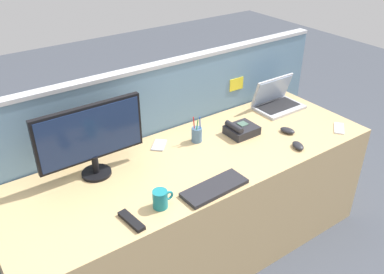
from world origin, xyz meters
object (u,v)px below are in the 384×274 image
object	(u,v)px
keyboard_main	(215,188)
pen_cup	(197,134)
desk_phone	(241,130)
cell_phone_white_slab	(339,128)
coffee_mug	(161,199)
cell_phone_silver_slab	(159,145)
computer_mouse_left_hand	(298,146)
tv_remote	(131,221)
laptop	(276,100)
computer_mouse_right_hand	(287,130)
desktop_monitor	(91,136)

from	to	relation	value
keyboard_main	pen_cup	bearing A→B (deg)	62.52
desk_phone	cell_phone_white_slab	world-z (taller)	desk_phone
coffee_mug	desk_phone	bearing A→B (deg)	21.83
keyboard_main	cell_phone_silver_slab	xyz separation A→B (m)	(-0.01, 0.55, -0.01)
computer_mouse_left_hand	tv_remote	bearing A→B (deg)	-157.51
desk_phone	coffee_mug	distance (m)	0.87
cell_phone_silver_slab	coffee_mug	world-z (taller)	coffee_mug
laptop	coffee_mug	size ratio (longest dim) A/B	3.02
laptop	tv_remote	bearing A→B (deg)	-161.14
computer_mouse_right_hand	cell_phone_white_slab	world-z (taller)	computer_mouse_right_hand
pen_cup	coffee_mug	distance (m)	0.66
laptop	cell_phone_silver_slab	xyz separation A→B (m)	(-0.98, 0.03, -0.05)
desktop_monitor	cell_phone_silver_slab	distance (m)	0.50
pen_cup	coffee_mug	world-z (taller)	pen_cup
desktop_monitor	desk_phone	bearing A→B (deg)	-7.75
desktop_monitor	keyboard_main	xyz separation A→B (m)	(0.45, -0.50, -0.23)
cell_phone_silver_slab	tv_remote	bearing A→B (deg)	-87.93
tv_remote	cell_phone_silver_slab	bearing A→B (deg)	41.01
coffee_mug	computer_mouse_left_hand	bearing A→B (deg)	-0.58
laptop	coffee_mug	bearing A→B (deg)	-159.49
tv_remote	keyboard_main	bearing A→B (deg)	-10.36
pen_cup	cell_phone_white_slab	world-z (taller)	pen_cup
laptop	desktop_monitor	bearing A→B (deg)	-178.95
keyboard_main	coffee_mug	bearing A→B (deg)	169.07
laptop	desk_phone	size ratio (longest dim) A/B	1.78
laptop	cell_phone_silver_slab	distance (m)	0.98
laptop	computer_mouse_right_hand	distance (m)	0.38
tv_remote	desk_phone	bearing A→B (deg)	12.04
desktop_monitor	tv_remote	world-z (taller)	desktop_monitor
pen_cup	tv_remote	distance (m)	0.81
pen_cup	desktop_monitor	bearing A→B (deg)	176.73
pen_cup	laptop	bearing A→B (deg)	4.83
desktop_monitor	computer_mouse_right_hand	world-z (taller)	desktop_monitor
cell_phone_white_slab	coffee_mug	bearing A→B (deg)	-129.00
computer_mouse_left_hand	pen_cup	size ratio (longest dim) A/B	0.56
desk_phone	computer_mouse_left_hand	bearing A→B (deg)	-62.21
cell_phone_white_slab	coffee_mug	distance (m)	1.39
computer_mouse_left_hand	tv_remote	distance (m)	1.15
computer_mouse_left_hand	cell_phone_silver_slab	distance (m)	0.86
desktop_monitor	computer_mouse_right_hand	bearing A→B (deg)	-13.48
cell_phone_white_slab	cell_phone_silver_slab	bearing A→B (deg)	-153.73
desk_phone	computer_mouse_left_hand	world-z (taller)	desk_phone
desk_phone	keyboard_main	world-z (taller)	desk_phone
pen_cup	cell_phone_white_slab	size ratio (longest dim) A/B	1.21
keyboard_main	cell_phone_silver_slab	world-z (taller)	keyboard_main
laptop	computer_mouse_left_hand	world-z (taller)	laptop
keyboard_main	pen_cup	distance (m)	0.51
computer_mouse_left_hand	tv_remote	xyz separation A→B (m)	(-1.15, -0.01, -0.01)
desk_phone	computer_mouse_left_hand	size ratio (longest dim) A/B	1.93
desktop_monitor	coffee_mug	bearing A→B (deg)	-71.78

